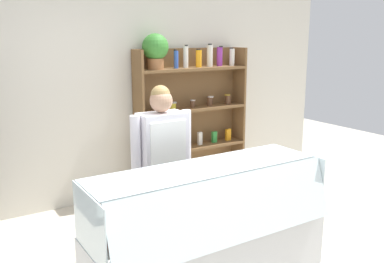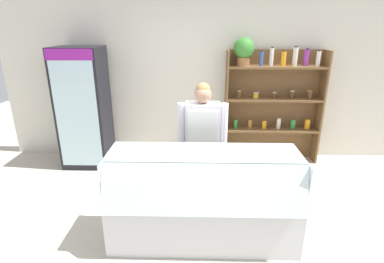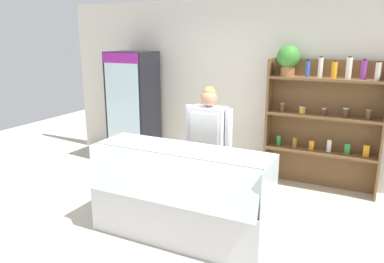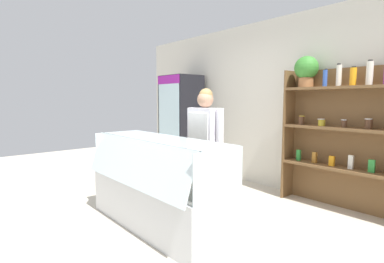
{
  "view_description": "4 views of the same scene",
  "coord_description": "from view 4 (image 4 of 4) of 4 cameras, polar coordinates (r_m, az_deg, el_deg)",
  "views": [
    {
      "loc": [
        -1.85,
        -2.66,
        2.01
      ],
      "look_at": [
        0.09,
        0.4,
        1.19
      ],
      "focal_mm": 40.0,
      "sensor_mm": 36.0,
      "label": 1
    },
    {
      "loc": [
        -0.11,
        -2.78,
        2.21
      ],
      "look_at": [
        -0.19,
        0.37,
        1.08
      ],
      "focal_mm": 28.0,
      "sensor_mm": 36.0,
      "label": 2
    },
    {
      "loc": [
        1.71,
        -3.38,
        2.17
      ],
      "look_at": [
        -0.22,
        0.53,
        1.04
      ],
      "focal_mm": 35.0,
      "sensor_mm": 36.0,
      "label": 3
    },
    {
      "loc": [
        2.7,
        -1.93,
        1.43
      ],
      "look_at": [
        0.0,
        0.38,
        1.05
      ],
      "focal_mm": 28.0,
      "sensor_mm": 36.0,
      "label": 4
    }
  ],
  "objects": [
    {
      "name": "ground_plane",
      "position": [
        3.62,
        -4.86,
        -17.28
      ],
      "size": [
        12.0,
        12.0,
        0.0
      ],
      "primitive_type": "plane",
      "color": "beige"
    },
    {
      "name": "back_wall",
      "position": [
        4.96,
        16.42,
        4.88
      ],
      "size": [
        6.8,
        0.1,
        2.7
      ],
      "primitive_type": "cube",
      "color": "beige",
      "rests_on": "ground"
    },
    {
      "name": "drinks_fridge",
      "position": [
        5.95,
        -2.13,
        1.44
      ],
      "size": [
        0.72,
        0.62,
        1.9
      ],
      "color": "black",
      "rests_on": "ground"
    },
    {
      "name": "shelving_unit",
      "position": [
        4.3,
        25.9,
        2.07
      ],
      "size": [
        1.56,
        0.32,
        2.03
      ],
      "color": "brown",
      "rests_on": "ground"
    },
    {
      "name": "deli_display_case",
      "position": [
        3.51,
        -6.6,
        -12.57
      ],
      "size": [
        1.94,
        0.71,
        1.01
      ],
      "color": "silver",
      "rests_on": "ground"
    },
    {
      "name": "shop_clerk",
      "position": [
        3.82,
        2.46,
        -1.55
      ],
      "size": [
        0.61,
        0.25,
        1.57
      ],
      "color": "#4C4233",
      "rests_on": "ground"
    }
  ]
}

